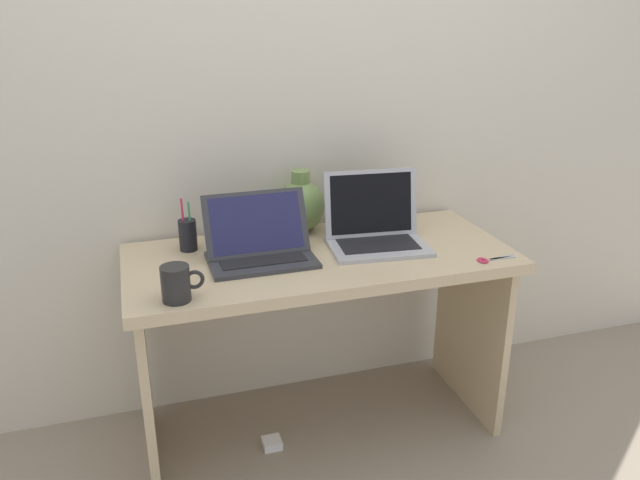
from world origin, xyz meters
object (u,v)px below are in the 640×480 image
green_vase (301,205)px  pen_cup (188,234)px  scissors (490,259)px  coffee_mug (177,283)px  power_brick (272,443)px  laptop_right (375,226)px  laptop_left (259,243)px

green_vase → pen_cup: size_ratio=1.25×
green_vase → scissors: green_vase is taller
green_vase → coffee_mug: 0.70m
coffee_mug → pen_cup: pen_cup is taller
power_brick → pen_cup: bearing=135.1°
laptop_right → coffee_mug: 0.78m
laptop_left → scissors: bearing=-18.4°
scissors → coffee_mug: bearing=179.7°
laptop_right → green_vase: bearing=135.7°
green_vase → power_brick: 0.91m
pen_cup → scissors: size_ratio=1.30×
coffee_mug → pen_cup: size_ratio=0.67×
power_brick → scissors: bearing=-13.2°
laptop_right → power_brick: bearing=-167.8°
green_vase → power_brick: (-0.21, -0.31, -0.83)m
laptop_right → pen_cup: (-0.66, 0.14, -0.01)m
laptop_right → scissors: bearing=-39.8°
pen_cup → laptop_left: bearing=-34.5°
pen_cup → power_brick: pen_cup is taller
pen_cup → scissors: 1.06m
green_vase → coffee_mug: (-0.52, -0.48, -0.05)m
laptop_left → coffee_mug: (-0.30, -0.25, -0.00)m
laptop_right → green_vase: laptop_right is taller
green_vase → pen_cup: green_vase is taller
coffee_mug → power_brick: 0.86m
laptop_right → green_vase: size_ratio=1.55×
laptop_right → laptop_left: bearing=-177.7°
laptop_right → pen_cup: 0.67m
laptop_right → scissors: size_ratio=2.52×
coffee_mug → scissors: (1.05, -0.00, -0.05)m
green_vase → scissors: 0.73m
laptop_left → laptop_right: (0.43, 0.02, 0.01)m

